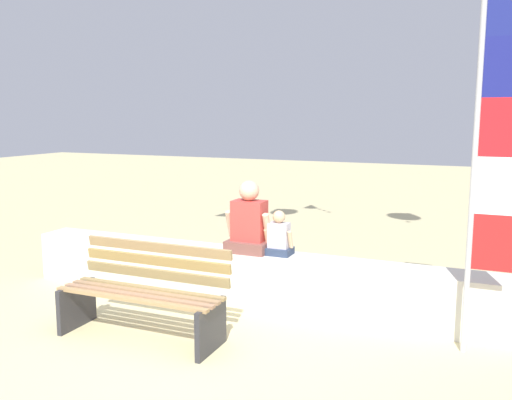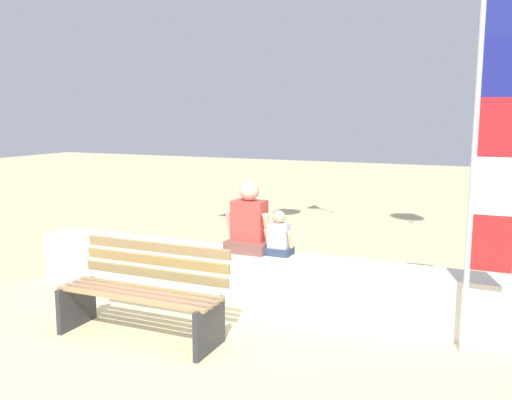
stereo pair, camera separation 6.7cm
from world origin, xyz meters
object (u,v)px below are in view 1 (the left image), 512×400
(park_bench, at_px, (145,294))
(flag_banner, at_px, (491,145))
(person_adult, at_px, (249,224))
(person_child, at_px, (279,237))

(park_bench, xyz_separation_m, flag_banner, (2.99, 0.84, 1.46))
(park_bench, relative_size, person_adult, 2.04)
(park_bench, xyz_separation_m, person_child, (0.89, 1.29, 0.37))
(park_bench, bearing_deg, person_adult, 67.43)
(person_child, xyz_separation_m, flag_banner, (2.10, -0.45, 1.09))
(park_bench, height_order, person_adult, person_adult)
(person_child, height_order, flag_banner, flag_banner)
(person_adult, height_order, flag_banner, flag_banner)
(park_bench, bearing_deg, flag_banner, 15.61)
(park_bench, height_order, flag_banner, flag_banner)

